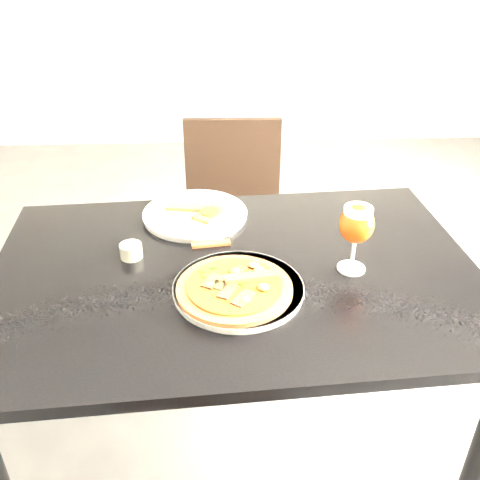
{
  "coord_description": "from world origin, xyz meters",
  "views": [
    {
      "loc": [
        0.04,
        -0.96,
        1.49
      ],
      "look_at": [
        0.09,
        0.14,
        0.83
      ],
      "focal_mm": 40.0,
      "sensor_mm": 36.0,
      "label": 1
    }
  ],
  "objects_px": {
    "chair_far": "(233,222)",
    "pizza": "(235,287)",
    "dining_table": "(236,298)",
    "beer_glass": "(357,225)"
  },
  "relations": [
    {
      "from": "chair_far",
      "to": "pizza",
      "type": "height_order",
      "value": "chair_far"
    },
    {
      "from": "dining_table",
      "to": "chair_far",
      "type": "relative_size",
      "value": 1.47
    },
    {
      "from": "dining_table",
      "to": "pizza",
      "type": "xyz_separation_m",
      "value": [
        -0.01,
        -0.11,
        0.11
      ]
    },
    {
      "from": "chair_far",
      "to": "pizza",
      "type": "relative_size",
      "value": 3.2
    },
    {
      "from": "beer_glass",
      "to": "chair_far",
      "type": "bearing_deg",
      "value": 109.3
    },
    {
      "from": "dining_table",
      "to": "pizza",
      "type": "distance_m",
      "value": 0.16
    },
    {
      "from": "dining_table",
      "to": "beer_glass",
      "type": "distance_m",
      "value": 0.36
    },
    {
      "from": "chair_far",
      "to": "beer_glass",
      "type": "bearing_deg",
      "value": -69.23
    },
    {
      "from": "dining_table",
      "to": "chair_far",
      "type": "xyz_separation_m",
      "value": [
        0.02,
        0.74,
        -0.19
      ]
    },
    {
      "from": "beer_glass",
      "to": "dining_table",
      "type": "bearing_deg",
      "value": 177.07
    }
  ]
}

